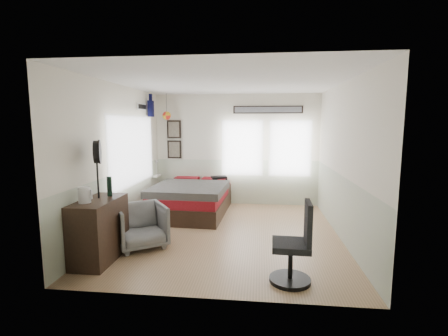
{
  "coord_description": "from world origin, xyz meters",
  "views": [
    {
      "loc": [
        0.57,
        -5.69,
        1.99
      ],
      "look_at": [
        -0.1,
        0.4,
        1.15
      ],
      "focal_mm": 26.0,
      "sensor_mm": 36.0,
      "label": 1
    }
  ],
  "objects_px": {
    "armchair": "(141,226)",
    "task_chair": "(296,250)",
    "bed": "(192,199)",
    "dresser": "(99,230)",
    "nightstand": "(219,195)"
  },
  "relations": [
    {
      "from": "nightstand",
      "to": "task_chair",
      "type": "xyz_separation_m",
      "value": [
        1.44,
        -3.76,
        0.17
      ]
    },
    {
      "from": "armchair",
      "to": "nightstand",
      "type": "xyz_separation_m",
      "value": [
        0.92,
        2.82,
        -0.1
      ]
    },
    {
      "from": "bed",
      "to": "dresser",
      "type": "xyz_separation_m",
      "value": [
        -0.83,
        -2.58,
        0.12
      ]
    },
    {
      "from": "armchair",
      "to": "bed",
      "type": "bearing_deg",
      "value": 43.8
    },
    {
      "from": "bed",
      "to": "dresser",
      "type": "bearing_deg",
      "value": -105.05
    },
    {
      "from": "task_chair",
      "to": "armchair",
      "type": "bearing_deg",
      "value": 160.39
    },
    {
      "from": "nightstand",
      "to": "dresser",
      "type": "bearing_deg",
      "value": -105.38
    },
    {
      "from": "bed",
      "to": "nightstand",
      "type": "xyz_separation_m",
      "value": [
        0.51,
        0.79,
        -0.08
      ]
    },
    {
      "from": "bed",
      "to": "armchair",
      "type": "relative_size",
      "value": 2.83
    },
    {
      "from": "nightstand",
      "to": "task_chair",
      "type": "bearing_deg",
      "value": -62.77
    },
    {
      "from": "bed",
      "to": "task_chair",
      "type": "xyz_separation_m",
      "value": [
        1.95,
        -2.98,
        0.09
      ]
    },
    {
      "from": "nightstand",
      "to": "task_chair",
      "type": "height_order",
      "value": "task_chair"
    },
    {
      "from": "bed",
      "to": "task_chair",
      "type": "distance_m",
      "value": 3.56
    },
    {
      "from": "bed",
      "to": "task_chair",
      "type": "height_order",
      "value": "task_chair"
    },
    {
      "from": "armchair",
      "to": "task_chair",
      "type": "xyz_separation_m",
      "value": [
        2.36,
        -0.94,
        0.07
      ]
    }
  ]
}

